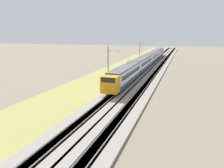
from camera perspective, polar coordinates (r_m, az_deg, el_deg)
name	(u,v)px	position (r m, az deg, el deg)	size (l,w,h in m)	color
ballast_main	(136,76)	(55.10, 6.23, 2.07)	(240.00, 4.40, 0.30)	gray
ballast_adjacent	(152,77)	(54.41, 10.45, 1.79)	(240.00, 4.40, 0.30)	gray
track_main	(136,76)	(55.10, 6.23, 2.08)	(240.00, 1.57, 0.45)	#4C4238
track_adjacent	(152,77)	(54.41, 10.45, 1.80)	(240.00, 1.57, 0.45)	#4C4238
grass_verge	(112,75)	(56.77, -0.11, 2.37)	(240.00, 12.13, 0.12)	#99934C
passenger_train	(148,59)	(72.83, 9.38, 6.39)	(78.67, 2.93, 5.11)	orange
catenary_mast_mid	(108,66)	(43.01, -0.95, 4.61)	(0.22, 2.56, 8.18)	slate
catenary_mast_far	(140,53)	(73.65, 7.31, 7.94)	(0.22, 2.56, 8.13)	slate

